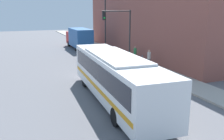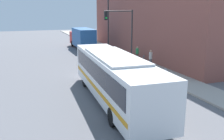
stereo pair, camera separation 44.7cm
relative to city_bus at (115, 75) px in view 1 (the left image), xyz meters
name	(u,v)px [view 1 (the left image)]	position (x,y,z in m)	size (l,w,h in m)	color
ground_plane	(128,99)	(0.97, 0.09, -1.77)	(120.00, 120.00, 0.00)	slate
sidewalk	(105,49)	(6.73, 20.09, -1.70)	(2.53, 70.00, 0.14)	#A8A399
building_facade	(148,23)	(11.00, 15.30, 2.29)	(6.00, 28.41, 8.12)	brown
city_bus	(115,75)	(0.00, 0.00, 0.00)	(3.16, 12.08, 3.06)	white
delivery_truck	(79,38)	(3.58, 22.70, -0.12)	(2.33, 7.95, 3.04)	#265999
fire_hydrant	(165,73)	(6.07, 3.50, -1.24)	(0.24, 0.33, 0.78)	#999999
traffic_light_pole	(121,27)	(5.13, 10.75, 2.20)	(3.28, 0.35, 5.61)	#2D2D2D
parking_meter	(142,59)	(6.07, 7.53, -0.80)	(0.14, 0.14, 1.23)	#2D2D2D
street_lamp	(103,20)	(5.99, 18.67, 2.65)	(2.53, 0.28, 7.23)	#2D2D2D
pedestrian_near_corner	(135,53)	(7.01, 10.93, -0.83)	(0.34, 0.34, 1.59)	#47382D
pedestrian_mid_block	(149,58)	(6.86, 7.58, -0.77)	(0.34, 0.34, 1.69)	slate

